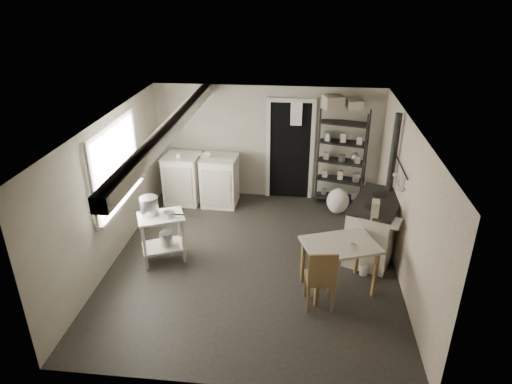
# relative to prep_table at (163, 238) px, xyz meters

# --- Properties ---
(floor) EXTENTS (5.00, 5.00, 0.00)m
(floor) POSITION_rel_prep_table_xyz_m (1.46, 0.09, -0.40)
(floor) COLOR black
(floor) RESTS_ON ground
(ceiling) EXTENTS (5.00, 5.00, 0.00)m
(ceiling) POSITION_rel_prep_table_xyz_m (1.46, 0.09, 1.90)
(ceiling) COLOR beige
(ceiling) RESTS_ON wall_back
(wall_back) EXTENTS (4.50, 0.02, 2.30)m
(wall_back) POSITION_rel_prep_table_xyz_m (1.46, 2.59, 0.75)
(wall_back) COLOR #A09A88
(wall_back) RESTS_ON ground
(wall_front) EXTENTS (4.50, 0.02, 2.30)m
(wall_front) POSITION_rel_prep_table_xyz_m (1.46, -2.41, 0.75)
(wall_front) COLOR #A09A88
(wall_front) RESTS_ON ground
(wall_left) EXTENTS (0.02, 5.00, 2.30)m
(wall_left) POSITION_rel_prep_table_xyz_m (-0.79, 0.09, 0.75)
(wall_left) COLOR #A09A88
(wall_left) RESTS_ON ground
(wall_right) EXTENTS (0.02, 5.00, 2.30)m
(wall_right) POSITION_rel_prep_table_xyz_m (3.71, 0.09, 0.75)
(wall_right) COLOR #A09A88
(wall_right) RESTS_ON ground
(window) EXTENTS (0.12, 1.76, 1.28)m
(window) POSITION_rel_prep_table_xyz_m (-0.76, 0.29, 1.10)
(window) COLOR beige
(window) RESTS_ON wall_left
(doorway) EXTENTS (0.96, 0.10, 2.08)m
(doorway) POSITION_rel_prep_table_xyz_m (1.91, 2.56, 0.60)
(doorway) COLOR beige
(doorway) RESTS_ON ground
(ceiling_beam) EXTENTS (0.18, 5.00, 0.18)m
(ceiling_beam) POSITION_rel_prep_table_xyz_m (0.26, 0.09, 1.80)
(ceiling_beam) COLOR beige
(ceiling_beam) RESTS_ON ceiling
(wallpaper_panel) EXTENTS (0.01, 5.00, 2.30)m
(wallpaper_panel) POSITION_rel_prep_table_xyz_m (3.70, 0.09, 0.75)
(wallpaper_panel) COLOR #C0B19C
(wallpaper_panel) RESTS_ON wall_right
(utensil_rail) EXTENTS (0.06, 1.20, 0.44)m
(utensil_rail) POSITION_rel_prep_table_xyz_m (3.65, 0.69, 1.15)
(utensil_rail) COLOR #A8A8AA
(utensil_rail) RESTS_ON wall_right
(prep_table) EXTENTS (0.84, 0.74, 0.80)m
(prep_table) POSITION_rel_prep_table_xyz_m (0.00, 0.00, 0.00)
(prep_table) COLOR beige
(prep_table) RESTS_ON ground
(stockpot) EXTENTS (0.29, 0.29, 0.30)m
(stockpot) POSITION_rel_prep_table_xyz_m (-0.18, 0.04, 0.54)
(stockpot) COLOR #A8A8AA
(stockpot) RESTS_ON prep_table
(saucepan) EXTENTS (0.21, 0.21, 0.09)m
(saucepan) POSITION_rel_prep_table_xyz_m (0.15, -0.02, 0.45)
(saucepan) COLOR #A8A8AA
(saucepan) RESTS_ON prep_table
(bucket) EXTENTS (0.27, 0.27, 0.23)m
(bucket) POSITION_rel_prep_table_xyz_m (0.06, 0.01, -0.02)
(bucket) COLOR #A8A8AA
(bucket) RESTS_ON prep_table
(base_cabinets) EXTENTS (1.54, 0.70, 1.00)m
(base_cabinets) POSITION_rel_prep_table_xyz_m (0.17, 2.11, 0.06)
(base_cabinets) COLOR silver
(base_cabinets) RESTS_ON ground
(mixing_bowl) EXTENTS (0.38, 0.38, 0.07)m
(mixing_bowl) POSITION_rel_prep_table_xyz_m (0.29, 2.08, 0.56)
(mixing_bowl) COLOR silver
(mixing_bowl) RESTS_ON base_cabinets
(counter_cup) EXTENTS (0.13, 0.13, 0.09)m
(counter_cup) POSITION_rel_prep_table_xyz_m (-0.21, 1.96, 0.57)
(counter_cup) COLOR silver
(counter_cup) RESTS_ON base_cabinets
(shelf_rack) EXTENTS (0.98, 0.58, 1.94)m
(shelf_rack) POSITION_rel_prep_table_xyz_m (2.93, 2.39, 0.55)
(shelf_rack) COLOR black
(shelf_rack) RESTS_ON ground
(shelf_jar) EXTENTS (0.11, 0.11, 0.19)m
(shelf_jar) POSITION_rel_prep_table_xyz_m (2.63, 2.43, 0.97)
(shelf_jar) COLOR silver
(shelf_jar) RESTS_ON shelf_rack
(storage_box_a) EXTENTS (0.43, 0.40, 0.24)m
(storage_box_a) POSITION_rel_prep_table_xyz_m (2.68, 2.42, 1.61)
(storage_box_a) COLOR beige
(storage_box_a) RESTS_ON shelf_rack
(storage_box_b) EXTENTS (0.30, 0.28, 0.17)m
(storage_box_b) POSITION_rel_prep_table_xyz_m (3.09, 2.44, 1.59)
(storage_box_b) COLOR beige
(storage_box_b) RESTS_ON shelf_rack
(stove) EXTENTS (1.09, 1.40, 0.97)m
(stove) POSITION_rel_prep_table_xyz_m (3.38, 0.54, 0.04)
(stove) COLOR silver
(stove) RESTS_ON ground
(stovepipe) EXTENTS (0.16, 0.16, 1.56)m
(stovepipe) POSITION_rel_prep_table_xyz_m (3.60, 0.95, 1.19)
(stovepipe) COLOR black
(stovepipe) RESTS_ON stove
(side_ledge) EXTENTS (0.68, 0.52, 0.93)m
(side_ledge) POSITION_rel_prep_table_xyz_m (3.35, 0.02, 0.03)
(side_ledge) COLOR beige
(side_ledge) RESTS_ON ground
(oats_box) EXTENTS (0.14, 0.20, 0.28)m
(oats_box) POSITION_rel_prep_table_xyz_m (3.25, 0.03, 0.61)
(oats_box) COLOR beige
(oats_box) RESTS_ON side_ledge
(work_table) EXTENTS (1.20, 1.02, 0.77)m
(work_table) POSITION_rel_prep_table_xyz_m (2.75, -0.49, -0.02)
(work_table) COLOR #BCB5A1
(work_table) RESTS_ON ground
(table_cup) EXTENTS (0.11, 0.11, 0.09)m
(table_cup) POSITION_rel_prep_table_xyz_m (2.91, -0.63, 0.41)
(table_cup) COLOR silver
(table_cup) RESTS_ON work_table
(chair) EXTENTS (0.43, 0.45, 0.94)m
(chair) POSITION_rel_prep_table_xyz_m (2.47, -0.87, 0.08)
(chair) COLOR brown
(chair) RESTS_ON ground
(flour_sack) EXTENTS (0.43, 0.37, 0.51)m
(flour_sack) POSITION_rel_prep_table_xyz_m (2.88, 1.92, -0.16)
(flour_sack) COLOR silver
(flour_sack) RESTS_ON ground
(floor_crock) EXTENTS (0.15, 0.15, 0.16)m
(floor_crock) POSITION_rel_prep_table_xyz_m (3.18, -0.08, -0.33)
(floor_crock) COLOR silver
(floor_crock) RESTS_ON ground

